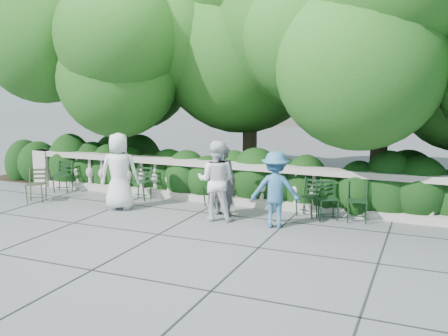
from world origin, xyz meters
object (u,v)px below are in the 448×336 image
at_px(chair_d, 329,221).
at_px(chair_f, 356,224).
at_px(chair_b, 138,201).
at_px(chair_c, 210,207).
at_px(chair_e, 304,218).
at_px(person_older_blue, 275,190).
at_px(chair_weathered, 35,204).
at_px(person_casual_man, 216,181).
at_px(chair_a, 61,193).
at_px(person_businessman, 119,171).
at_px(person_woman_grey, 224,181).

xyz_separation_m(chair_d, chair_f, (0.56, 0.05, 0.00)).
bearing_deg(chair_f, chair_b, 170.79).
distance_m(chair_c, chair_e, 2.22).
bearing_deg(person_older_blue, chair_weathered, -12.29).
bearing_deg(chair_weathered, chair_e, -16.22).
xyz_separation_m(chair_weathered, person_older_blue, (5.84, 0.36, 0.76)).
bearing_deg(chair_d, person_casual_man, 172.02).
xyz_separation_m(chair_a, chair_c, (4.22, 0.13, 0.00)).
xyz_separation_m(chair_weathered, person_casual_man, (4.54, 0.40, 0.83)).
bearing_deg(person_casual_man, chair_b, -28.39).
xyz_separation_m(chair_e, chair_f, (1.10, -0.05, 0.00)).
bearing_deg(chair_d, chair_f, -22.46).
xyz_separation_m(chair_c, person_casual_man, (0.55, -0.89, 0.83)).
bearing_deg(chair_a, chair_d, -15.36).
distance_m(chair_c, chair_d, 2.76).
bearing_deg(chair_weathered, person_casual_man, -22.80).
xyz_separation_m(person_businessman, person_casual_man, (2.37, 0.04, -0.04)).
relative_size(chair_d, person_older_blue, 0.55).
xyz_separation_m(chair_b, chair_e, (4.11, 0.07, 0.00)).
height_order(chair_b, chair_d, same).
bearing_deg(person_businessman, chair_b, -105.97).
bearing_deg(person_older_blue, person_casual_man, -17.43).
xyz_separation_m(chair_a, person_woman_grey, (4.78, -0.36, 0.76)).
relative_size(chair_a, person_casual_man, 0.50).
bearing_deg(chair_e, person_woman_grey, -149.80).
bearing_deg(person_woman_grey, chair_d, -164.99).
height_order(chair_a, person_older_blue, person_older_blue).
height_order(chair_e, chair_weathered, same).
relative_size(chair_a, chair_f, 1.00).
height_order(chair_weathered, person_older_blue, person_older_blue).
bearing_deg(person_casual_man, chair_f, -173.53).
relative_size(chair_b, chair_weathered, 1.00).
xyz_separation_m(chair_e, person_older_blue, (-0.37, -0.91, 0.76)).
xyz_separation_m(chair_b, person_casual_man, (2.44, -0.81, 0.83)).
bearing_deg(chair_f, chair_weathered, -179.90).
distance_m(chair_e, chair_weathered, 6.34).
distance_m(chair_f, person_older_blue, 1.87).
bearing_deg(chair_d, person_older_blue, -165.72).
bearing_deg(person_businessman, chair_weathered, -11.45).
height_order(chair_b, chair_e, same).
distance_m(chair_d, chair_weathered, 6.85).
bearing_deg(chair_d, chair_c, 150.18).
distance_m(chair_b, chair_e, 4.11).
bearing_deg(chair_weathered, person_woman_grey, -17.87).
relative_size(chair_a, chair_b, 1.00).
distance_m(chair_d, person_woman_grey, 2.36).
relative_size(chair_c, person_casual_man, 0.50).
bearing_deg(chair_b, person_woman_grey, -9.89).
bearing_deg(person_older_blue, chair_b, -28.56).
bearing_deg(chair_c, chair_d, 23.30).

